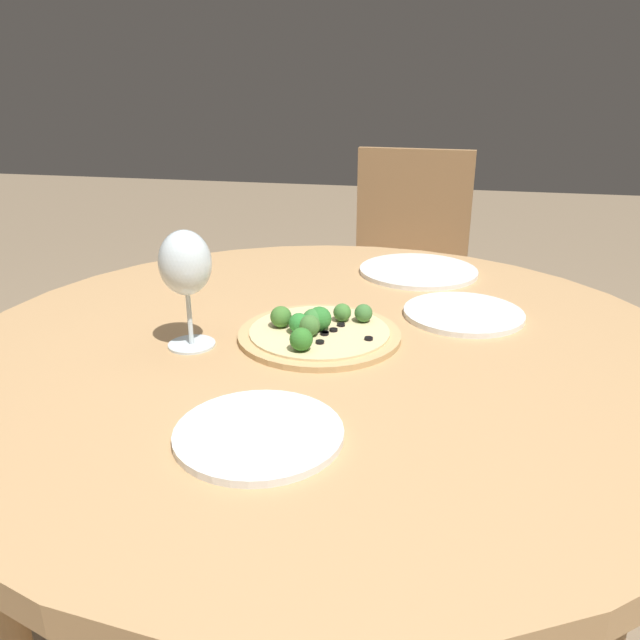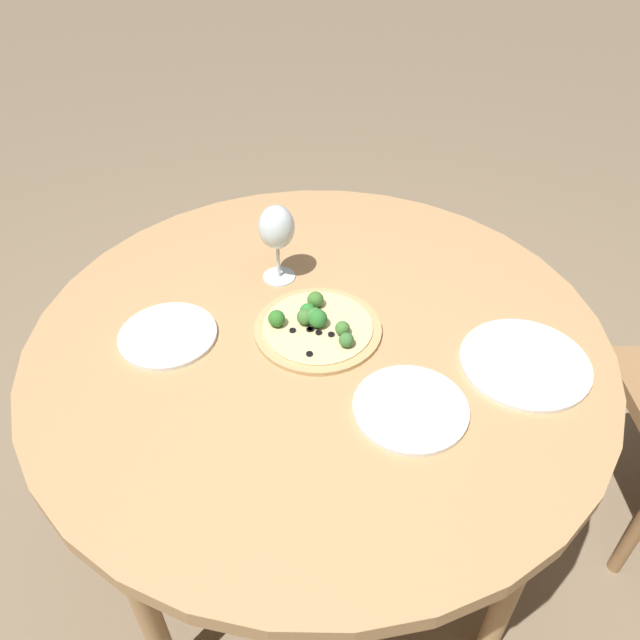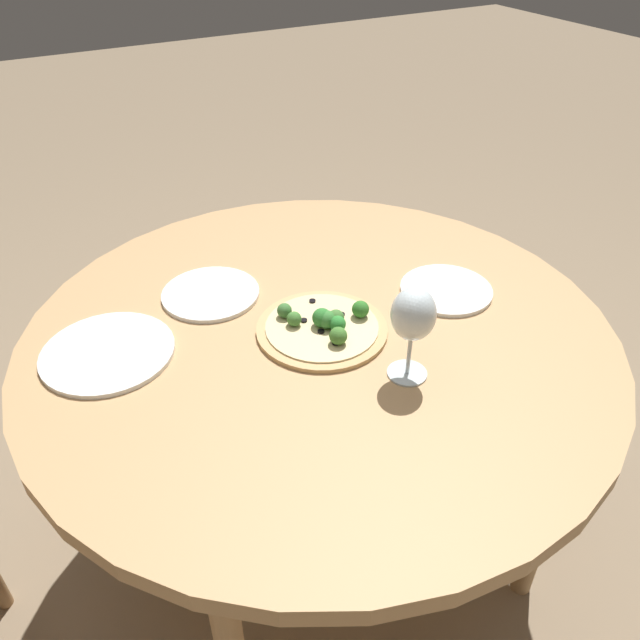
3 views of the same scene
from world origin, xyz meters
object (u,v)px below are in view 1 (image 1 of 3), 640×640
wine_glass (185,266)px  plate_side (259,433)px  chair (405,281)px  pizza (318,330)px  plate_near (418,271)px  plate_far (463,313)px

wine_glass → plate_side: size_ratio=0.92×
chair → pizza: (-1.03, 0.07, 0.23)m
plate_near → pizza: bearing=161.0°
pizza → wine_glass: 0.24m
plate_near → plate_side: 0.74m
chair → pizza: 1.06m
plate_near → wine_glass: bearing=145.4°
chair → plate_near: bearing=-80.5°
plate_far → plate_side: (-0.47, 0.24, 0.00)m
plate_near → plate_side: bearing=168.7°
pizza → wine_glass: bearing=111.7°
chair → wine_glass: 1.20m
chair → wine_glass: (-1.11, 0.26, 0.35)m
wine_glass → plate_near: size_ratio=0.73×
pizza → plate_far: bearing=-57.2°
plate_near → plate_far: size_ratio=1.20×
chair → plate_near: chair is taller
wine_glass → plate_far: (0.23, -0.43, -0.13)m
chair → plate_far: chair is taller
pizza → plate_far: (0.15, -0.24, -0.01)m
pizza → plate_side: 0.32m
wine_glass → pizza: bearing=-68.3°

